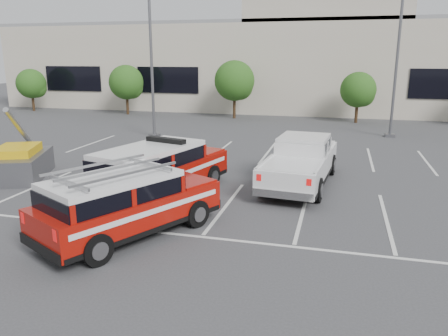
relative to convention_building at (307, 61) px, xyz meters
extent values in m
plane|color=#3B3B3E|center=(-0.18, -31.86, -4.72)|extent=(120.00, 120.00, 0.00)
cube|color=silver|center=(-0.18, -27.36, -4.71)|extent=(23.00, 15.00, 0.01)
cube|color=beige|center=(-0.18, 0.14, -0.72)|extent=(60.00, 15.00, 8.00)
cube|color=gray|center=(-0.18, 0.14, 3.43)|extent=(60.00, 15.00, 0.30)
cube|color=beige|center=(1.82, -1.36, 4.28)|extent=(14.00, 12.00, 2.00)
cylinder|color=#3F2B19|center=(-25.18, -9.86, -3.96)|extent=(0.24, 0.24, 1.51)
sphere|color=#225617|center=(-25.18, -9.86, -2.11)|extent=(2.77, 2.77, 2.77)
sphere|color=#225617|center=(-24.78, -9.66, -2.53)|extent=(1.85, 1.85, 1.85)
cylinder|color=#3F2B19|center=(-15.18, -9.86, -3.88)|extent=(0.24, 0.24, 1.67)
sphere|color=#225617|center=(-15.18, -9.86, -1.84)|extent=(3.07, 3.07, 3.07)
sphere|color=#225617|center=(-14.78, -9.66, -2.30)|extent=(2.05, 2.05, 2.05)
cylinder|color=#3F2B19|center=(-5.18, -9.86, -3.80)|extent=(0.24, 0.24, 1.84)
sphere|color=#225617|center=(-5.18, -9.86, -1.56)|extent=(3.37, 3.37, 3.37)
sphere|color=#225617|center=(-4.78, -9.66, -2.07)|extent=(2.24, 2.24, 2.24)
cylinder|color=#3F2B19|center=(4.82, -9.86, -3.96)|extent=(0.24, 0.24, 1.51)
sphere|color=#225617|center=(4.82, -9.86, -2.11)|extent=(2.77, 2.77, 2.77)
sphere|color=#225617|center=(5.22, -9.66, -2.53)|extent=(1.85, 1.85, 1.85)
cube|color=#59595E|center=(-8.18, -19.86, -4.62)|extent=(0.60, 0.60, 0.20)
cylinder|color=#59595E|center=(-8.18, -19.86, 0.28)|extent=(0.18, 0.18, 10.00)
cube|color=#59595E|center=(6.82, -15.86, -4.62)|extent=(0.60, 0.60, 0.20)
cylinder|color=#59595E|center=(6.82, -15.86, 0.28)|extent=(0.18, 0.18, 10.00)
cube|color=#930E07|center=(-2.89, -31.35, -3.86)|extent=(3.82, 6.57, 0.95)
cube|color=black|center=(-3.04, -31.89, -3.14)|extent=(3.17, 4.78, 0.50)
cube|color=silver|center=(-3.04, -31.89, -2.80)|extent=(3.10, 4.69, 0.18)
cube|color=black|center=(-2.78, -30.96, -2.62)|extent=(1.69, 0.75, 0.17)
cube|color=silver|center=(2.10, -28.48, -3.89)|extent=(2.78, 6.53, 0.92)
cube|color=black|center=(2.15, -27.91, -3.18)|extent=(2.22, 2.43, 0.48)
cube|color=silver|center=(2.15, -27.91, -2.86)|extent=(2.17, 2.38, 0.18)
cube|color=#930E07|center=(-2.29, -35.06, -3.90)|extent=(4.45, 5.87, 0.91)
cube|color=black|center=(-2.53, -35.54, -3.21)|extent=(3.50, 4.26, 0.47)
cube|color=silver|center=(-2.53, -35.54, -2.89)|extent=(3.43, 4.17, 0.17)
cube|color=#A5A5A8|center=(-2.53, -35.54, -2.59)|extent=(3.38, 3.96, 0.06)
cube|color=#59595E|center=(-9.86, -30.57, -4.19)|extent=(3.28, 4.03, 1.06)
cube|color=gold|center=(-9.86, -30.57, -3.51)|extent=(2.24, 2.55, 0.39)
cylinder|color=#A5A5A8|center=(-10.08, -30.04, -2.59)|extent=(1.28, 2.71, 2.08)
camera|label=1|loc=(3.52, -46.10, 0.47)|focal=35.00mm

